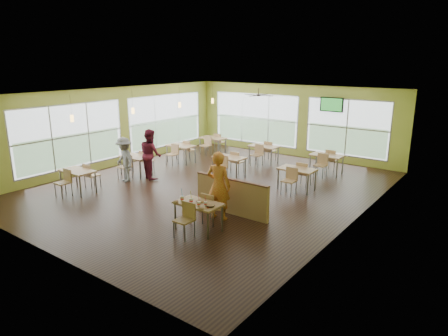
{
  "coord_description": "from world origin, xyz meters",
  "views": [
    {
      "loc": [
        8.19,
        -10.24,
        4.22
      ],
      "look_at": [
        1.24,
        -0.89,
        1.08
      ],
      "focal_mm": 32.0,
      "sensor_mm": 36.0,
      "label": 1
    }
  ],
  "objects_px": {
    "main_table": "(198,207)",
    "half_wall_divider": "(232,196)",
    "man_plaid": "(219,186)",
    "food_basket": "(210,206)"
  },
  "relations": [
    {
      "from": "main_table",
      "to": "half_wall_divider",
      "type": "bearing_deg",
      "value": 90.0
    },
    {
      "from": "main_table",
      "to": "half_wall_divider",
      "type": "distance_m",
      "value": 1.45
    },
    {
      "from": "food_basket",
      "to": "main_table",
      "type": "bearing_deg",
      "value": 173.78
    },
    {
      "from": "man_plaid",
      "to": "food_basket",
      "type": "bearing_deg",
      "value": 105.54
    },
    {
      "from": "half_wall_divider",
      "to": "food_basket",
      "type": "relative_size",
      "value": 10.91
    },
    {
      "from": "main_table",
      "to": "food_basket",
      "type": "bearing_deg",
      "value": -6.22
    },
    {
      "from": "half_wall_divider",
      "to": "food_basket",
      "type": "bearing_deg",
      "value": -73.99
    },
    {
      "from": "main_table",
      "to": "man_plaid",
      "type": "height_order",
      "value": "man_plaid"
    },
    {
      "from": "main_table",
      "to": "half_wall_divider",
      "type": "xyz_separation_m",
      "value": [
        0.0,
        1.45,
        -0.11
      ]
    },
    {
      "from": "half_wall_divider",
      "to": "man_plaid",
      "type": "relative_size",
      "value": 1.26
    }
  ]
}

